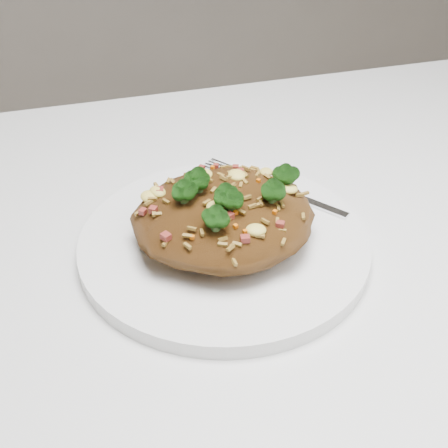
# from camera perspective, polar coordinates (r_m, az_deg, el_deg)

# --- Properties ---
(dining_table) EXTENTS (1.20, 0.80, 0.75)m
(dining_table) POSITION_cam_1_polar(r_m,az_deg,el_deg) (0.57, -0.38, -13.75)
(dining_table) COLOR silver
(dining_table) RESTS_ON ground
(plate) EXTENTS (0.26, 0.26, 0.01)m
(plate) POSITION_cam_1_polar(r_m,az_deg,el_deg) (0.55, 0.00, -1.83)
(plate) COLOR white
(plate) RESTS_ON dining_table
(fried_rice) EXTENTS (0.16, 0.14, 0.07)m
(fried_rice) POSITION_cam_1_polar(r_m,az_deg,el_deg) (0.53, 0.03, 1.36)
(fried_rice) COLOR brown
(fried_rice) RESTS_ON plate
(fork) EXTENTS (0.11, 0.14, 0.00)m
(fork) POSITION_cam_1_polar(r_m,az_deg,el_deg) (0.61, 5.11, 3.09)
(fork) COLOR silver
(fork) RESTS_ON plate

